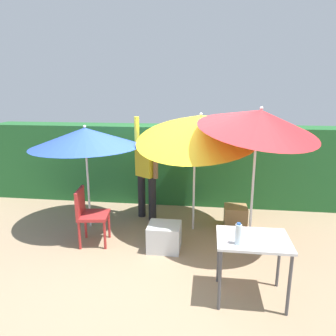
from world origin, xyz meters
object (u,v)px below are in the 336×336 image
(cooler_box, at_px, (164,237))
(bottle_water, at_px, (238,234))
(umbrella_orange, at_px, (85,137))
(chair_plastic, at_px, (89,213))
(person_vendor, at_px, (146,170))
(crate_cardboard, at_px, (235,216))
(folding_table, at_px, (253,246))
(umbrella_yellow, at_px, (259,120))
(umbrella_rainbow, at_px, (198,126))

(cooler_box, relative_size, bottle_water, 2.01)
(umbrella_orange, distance_m, chair_plastic, 1.25)
(umbrella_orange, bearing_deg, person_vendor, 27.80)
(cooler_box, bearing_deg, crate_cardboard, 40.45)
(chair_plastic, bearing_deg, folding_table, -24.07)
(umbrella_yellow, xyz_separation_m, folding_table, (-0.16, -1.20, -1.28))
(umbrella_yellow, xyz_separation_m, cooler_box, (-1.30, -0.20, -1.74))
(person_vendor, bearing_deg, umbrella_rainbow, -22.75)
(bottle_water, bearing_deg, cooler_box, 129.84)
(person_vendor, xyz_separation_m, crate_cardboard, (1.61, -0.17, -0.75))
(folding_table, distance_m, bottle_water, 0.31)
(folding_table, bearing_deg, bottle_water, -139.88)
(person_vendor, height_order, chair_plastic, person_vendor)
(chair_plastic, xyz_separation_m, bottle_water, (2.14, -1.19, 0.35))
(umbrella_orange, height_order, person_vendor, person_vendor)
(person_vendor, bearing_deg, bottle_water, -57.60)
(umbrella_rainbow, height_order, crate_cardboard, umbrella_rainbow)
(person_vendor, height_order, folding_table, person_vendor)
(folding_table, bearing_deg, umbrella_yellow, 82.65)
(umbrella_orange, height_order, bottle_water, umbrella_orange)
(folding_table, bearing_deg, cooler_box, 138.83)
(person_vendor, height_order, cooler_box, person_vendor)
(chair_plastic, height_order, folding_table, chair_plastic)
(umbrella_rainbow, xyz_separation_m, folding_table, (0.70, -1.74, -1.12))
(chair_plastic, height_order, crate_cardboard, chair_plastic)
(cooler_box, bearing_deg, umbrella_rainbow, 59.30)
(umbrella_yellow, bearing_deg, chair_plastic, -176.13)
(chair_plastic, bearing_deg, umbrella_orange, 111.12)
(umbrella_rainbow, relative_size, bottle_water, 9.50)
(umbrella_orange, relative_size, umbrella_yellow, 0.78)
(person_vendor, relative_size, cooler_box, 3.91)
(umbrella_rainbow, distance_m, folding_table, 2.19)
(bottle_water, bearing_deg, crate_cardboard, 85.57)
(umbrella_yellow, relative_size, bottle_water, 9.70)
(umbrella_rainbow, distance_m, umbrella_orange, 1.86)
(umbrella_orange, relative_size, person_vendor, 0.97)
(person_vendor, xyz_separation_m, folding_table, (1.63, -2.13, -0.28))
(umbrella_yellow, xyz_separation_m, chair_plastic, (-2.47, -0.17, -1.43))
(bottle_water, bearing_deg, umbrella_rainbow, 105.39)
(umbrella_rainbow, distance_m, bottle_water, 2.17)
(cooler_box, bearing_deg, person_vendor, 113.32)
(person_vendor, xyz_separation_m, chair_plastic, (-0.69, -1.10, -0.42))
(cooler_box, xyz_separation_m, crate_cardboard, (1.13, 0.96, -0.01))
(crate_cardboard, xyz_separation_m, folding_table, (0.02, -1.96, 0.47))
(umbrella_orange, height_order, umbrella_yellow, umbrella_yellow)
(umbrella_orange, bearing_deg, folding_table, -32.77)
(crate_cardboard, bearing_deg, umbrella_yellow, -77.12)
(umbrella_orange, height_order, cooler_box, umbrella_orange)
(cooler_box, bearing_deg, bottle_water, -50.16)
(chair_plastic, distance_m, folding_table, 2.54)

